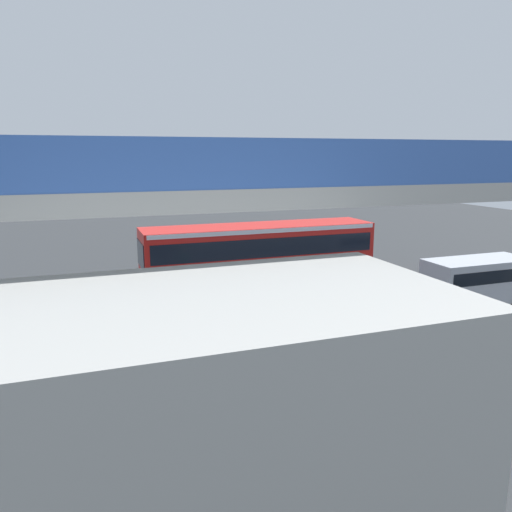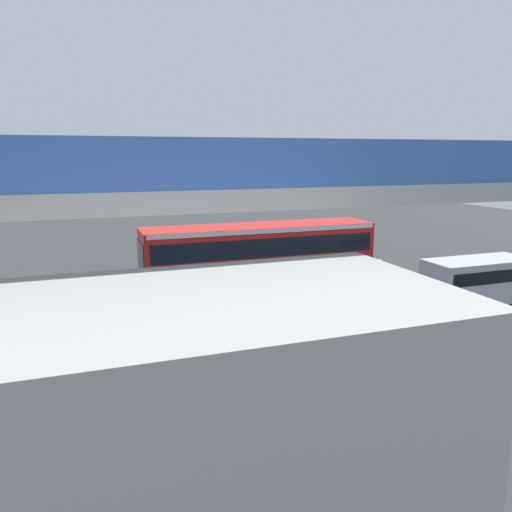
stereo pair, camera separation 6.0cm
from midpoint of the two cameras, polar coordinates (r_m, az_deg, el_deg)
ground at (r=25.32m, az=1.40°, el=-3.40°), size 80.00×80.00×0.00m
city_bus at (r=24.60m, az=0.42°, el=0.66°), size 11.54×2.85×3.15m
parked_van at (r=24.00m, az=24.15°, el=-2.38°), size 4.80×2.17×2.05m
bicycle_blue at (r=21.19m, az=-21.32°, el=-6.20°), size 1.77×0.44×0.96m
pedestrian at (r=19.38m, az=-3.98°, el=-5.46°), size 0.38×0.38×1.79m
lane_dash_leftmost at (r=31.84m, az=12.70°, el=-0.55°), size 2.00×0.20×0.01m
lane_dash_left at (r=29.92m, az=6.21°, el=-1.11°), size 2.00×0.20×0.01m
lane_dash_centre at (r=28.43m, az=-1.07°, el=-1.72°), size 2.00×0.20×0.01m
lane_dash_right at (r=27.45m, az=-9.01°, el=-2.35°), size 2.00×0.20×0.01m
lane_dash_rightmost at (r=27.04m, az=-17.37°, el=-2.96°), size 2.00×0.20×0.01m
pedestrian_overpass at (r=14.69m, az=17.46°, el=5.40°), size 26.09×2.60×6.92m
station_building at (r=9.36m, az=-5.62°, el=-17.00°), size 9.00×5.04×4.20m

